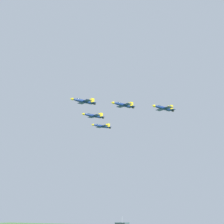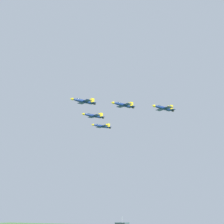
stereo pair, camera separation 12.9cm
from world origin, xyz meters
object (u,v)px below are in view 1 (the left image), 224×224
jet_left_wingman (123,105)px  jet_left_outer (163,108)px  jet_lead (83,101)px  jet_right_outer (101,126)px  jet_right_wingman (93,116)px

jet_left_wingman → jet_left_outer: size_ratio=0.97×
jet_left_outer → jet_lead: bearing=-41.5°
jet_right_outer → jet_lead: bearing=39.7°
jet_left_wingman → jet_lead: bearing=-41.2°
jet_left_wingman → jet_right_wingman: size_ratio=1.01×
jet_right_wingman → jet_right_outer: (-6.91, 23.70, -1.80)m
jet_left_wingman → jet_right_outer: 51.57m
jet_left_wingman → jet_right_wingman: 31.98m
jet_lead → jet_left_outer: bearing=140.3°
jet_lead → jet_left_outer: (44.56, 21.27, -4.98)m
jet_left_wingman → jet_right_outer: jet_left_wingman is taller
jet_lead → jet_left_wingman: 24.83m
jet_lead → jet_left_wingman: (22.28, 10.64, -2.67)m
jet_lead → jet_right_wingman: size_ratio=1.02×
jet_lead → jet_left_wingman: bearing=140.3°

